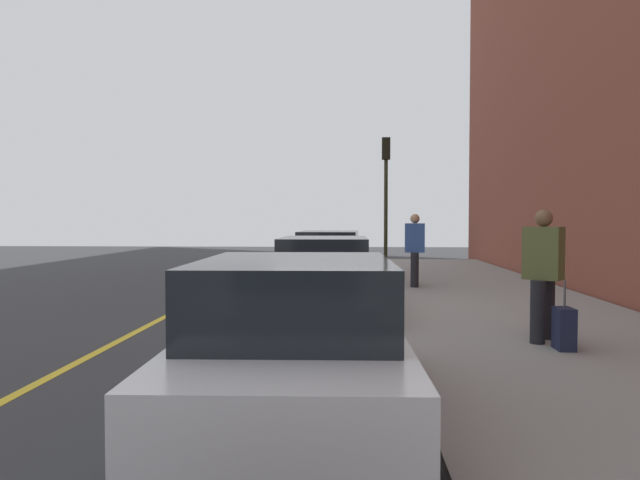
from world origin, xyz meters
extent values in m
plane|color=#333335|center=(0.00, 0.00, 0.00)|extent=(56.00, 56.00, 0.00)
cube|color=gray|center=(0.00, -3.30, 0.07)|extent=(28.00, 4.60, 0.15)
cube|color=gold|center=(0.00, 3.20, 0.00)|extent=(28.00, 0.14, 0.01)
cylinder|color=black|center=(-4.77, 1.02, 0.32)|extent=(0.65, 0.24, 0.64)
cylinder|color=black|center=(-4.72, -0.66, 0.32)|extent=(0.65, 0.24, 0.64)
cylinder|color=black|center=(-7.40, 0.95, 0.32)|extent=(0.65, 0.24, 0.64)
cylinder|color=black|center=(-7.35, -0.73, 0.32)|extent=(0.65, 0.24, 0.64)
cube|color=white|center=(-6.06, 0.14, 0.59)|extent=(4.29, 1.92, 0.64)
cube|color=black|center=(-6.27, 0.14, 1.21)|extent=(2.25, 1.66, 0.60)
cylinder|color=black|center=(1.38, 1.05, 0.32)|extent=(0.64, 0.23, 0.64)
cylinder|color=black|center=(1.40, -0.63, 0.32)|extent=(0.64, 0.23, 0.64)
cylinder|color=black|center=(-1.32, 1.01, 0.32)|extent=(0.64, 0.23, 0.64)
cylinder|color=black|center=(-1.30, -0.67, 0.32)|extent=(0.64, 0.23, 0.64)
cube|color=#383A3D|center=(0.04, 0.19, 0.59)|extent=(4.38, 1.85, 0.64)
cube|color=black|center=(-0.18, 0.19, 1.21)|extent=(2.28, 1.63, 0.60)
cylinder|color=black|center=(7.20, 1.09, 0.32)|extent=(0.65, 0.24, 0.64)
cylinder|color=black|center=(7.14, -0.59, 0.32)|extent=(0.65, 0.24, 0.64)
cylinder|color=black|center=(4.27, 1.20, 0.32)|extent=(0.65, 0.24, 0.64)
cylinder|color=black|center=(4.20, -0.47, 0.32)|extent=(0.65, 0.24, 0.64)
cube|color=black|center=(5.70, 0.31, 0.59)|extent=(4.80, 1.98, 0.64)
cube|color=black|center=(5.46, 0.32, 1.21)|extent=(2.52, 1.69, 0.60)
cylinder|color=black|center=(3.57, -1.91, 0.58)|extent=(0.20, 0.20, 0.86)
cylinder|color=black|center=(3.98, -1.95, 0.58)|extent=(0.20, 0.20, 0.86)
cube|color=#335193|center=(3.78, -1.93, 1.38)|extent=(0.37, 0.53, 0.73)
sphere|color=tan|center=(3.78, -1.93, 1.87)|extent=(0.24, 0.24, 0.24)
cylinder|color=black|center=(-2.75, -3.12, 0.58)|extent=(0.20, 0.20, 0.86)
cylinder|color=black|center=(-3.08, -2.89, 0.58)|extent=(0.20, 0.20, 0.86)
cube|color=brown|center=(-2.92, -3.00, 1.38)|extent=(0.54, 0.59, 0.74)
sphere|color=brown|center=(-2.92, -3.00, 1.87)|extent=(0.24, 0.24, 0.24)
cylinder|color=#2D2D19|center=(7.89, -1.43, 1.96)|extent=(0.12, 0.12, 3.62)
cube|color=black|center=(7.89, -1.43, 4.12)|extent=(0.26, 0.26, 0.70)
sphere|color=red|center=(8.04, -1.43, 4.33)|extent=(0.14, 0.14, 0.14)
sphere|color=orange|center=(8.04, -1.43, 4.11)|extent=(0.14, 0.14, 0.14)
sphere|color=green|center=(8.04, -1.43, 3.89)|extent=(0.14, 0.14, 0.14)
cube|color=#191E38|center=(-3.46, -3.11, 0.42)|extent=(0.34, 0.22, 0.55)
cylinder|color=#4C4C4C|center=(-3.46, -3.11, 0.88)|extent=(0.03, 0.03, 0.36)
camera|label=1|loc=(-11.28, -0.35, 1.86)|focal=33.17mm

